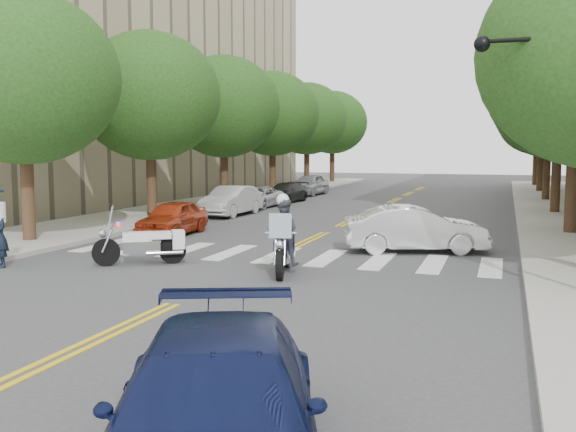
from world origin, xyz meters
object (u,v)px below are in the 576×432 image
at_px(motorcycle_police, 283,238).
at_px(sedan_blue, 215,413).
at_px(convertible, 415,229).
at_px(motorcycle_parked, 148,244).
at_px(officer_standing, 0,236).

xyz_separation_m(motorcycle_police, sedan_blue, (2.90, -10.27, -0.19)).
bearing_deg(convertible, motorcycle_parked, 105.74).
xyz_separation_m(motorcycle_parked, convertible, (6.81, 4.57, 0.14)).
relative_size(motorcycle_parked, officer_standing, 1.34).
relative_size(motorcycle_police, sedan_blue, 0.50).
bearing_deg(motorcycle_police, motorcycle_parked, -13.74).
bearing_deg(motorcycle_parked, sedan_blue, -178.89).
bearing_deg(officer_standing, sedan_blue, -7.00).
distance_m(motorcycle_parked, convertible, 8.20).
xyz_separation_m(convertible, sedan_blue, (0.08, -14.76, 0.01)).
distance_m(officer_standing, convertible, 12.13).
bearing_deg(convertible, sedan_blue, 162.17).
height_order(convertible, sedan_blue, sedan_blue).
bearing_deg(motorcycle_parked, officer_standing, 82.93).
xyz_separation_m(motorcycle_police, convertible, (2.82, 4.49, -0.20)).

